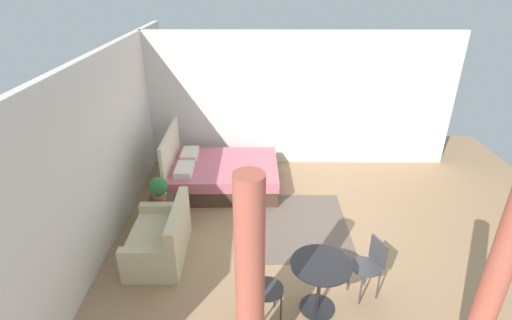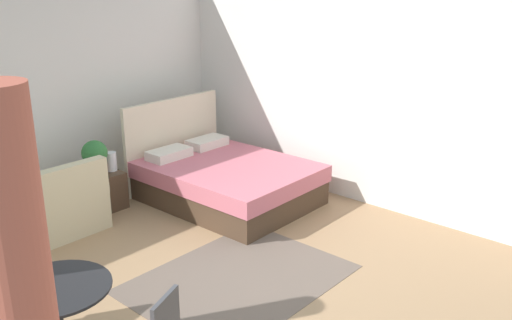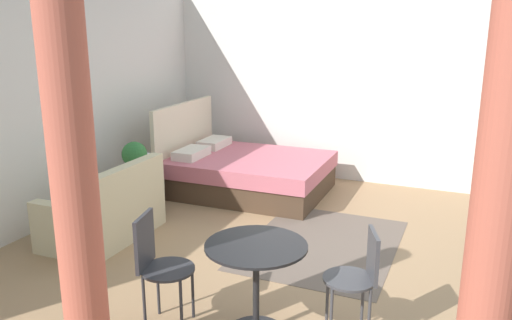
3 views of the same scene
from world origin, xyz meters
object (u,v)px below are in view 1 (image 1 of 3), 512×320
Objects in this scene: nightstand at (162,209)px; potted_plant at (158,188)px; vase at (162,188)px; cafe_chair_near_couch at (260,285)px; bed at (221,174)px; couch at (161,240)px; cafe_chair_near_window at (371,262)px; balcony_table at (320,277)px.

potted_plant reaches higher than nightstand.
cafe_chair_near_couch is (-2.25, -1.68, -0.03)m from vase.
bed is at bearing -37.80° from nightstand.
couch is 5.42× the size of vase.
bed is 2.53× the size of cafe_chair_near_window.
couch is 1.41× the size of cafe_chair_near_couch.
balcony_table is at bearing -154.16° from bed.
nightstand is at bearing 61.90° from cafe_chair_near_window.
bed is 9.00× the size of vase.
bed is at bearing 37.90° from cafe_chair_near_window.
balcony_table is at bearing -114.87° from couch.
vase is at bearing 139.26° from bed.
balcony_table is 0.77m from cafe_chair_near_couch.
couch is at bearing 65.13° from balcony_table.
couch is 3.05m from cafe_chair_near_window.
balcony_table is (-2.07, -2.43, -0.06)m from vase.
balcony_table is (-1.95, -2.43, 0.29)m from nightstand.
bed is 1.62m from potted_plant.
cafe_chair_near_window is (-1.80, -3.14, -0.06)m from vase.
bed is 2.35× the size of cafe_chair_near_couch.
potted_plant is (0.82, 0.18, 0.42)m from couch.
couch is 1.94m from cafe_chair_near_couch.
cafe_chair_near_couch is at bearing -129.12° from couch.
balcony_table is (-1.04, -2.24, 0.23)m from couch.
balcony_table is at bearing -130.47° from vase.
vase is 3.61m from cafe_chair_near_window.
nightstand is at bearing 11.88° from couch.
couch is at bearing -169.58° from vase.
cafe_chair_near_window is at bearing -104.47° from couch.
couch is 1.09m from vase.
bed is 2.22m from couch.
cafe_chair_near_window is (-1.58, -3.13, -0.18)m from potted_plant.
cafe_chair_near_window reaches higher than vase.
potted_plant is 0.58× the size of balcony_table.
bed reaches higher than cafe_chair_near_couch.
couch is at bearing -168.12° from nightstand.
nightstand is at bearing 51.23° from balcony_table.
vase is 3.20m from balcony_table.
cafe_chair_near_window is 0.93× the size of cafe_chair_near_couch.
cafe_chair_near_window is 1.52m from cafe_chair_near_couch.
nightstand is (-1.18, 0.92, -0.06)m from bed.
cafe_chair_near_couch reaches higher than couch.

